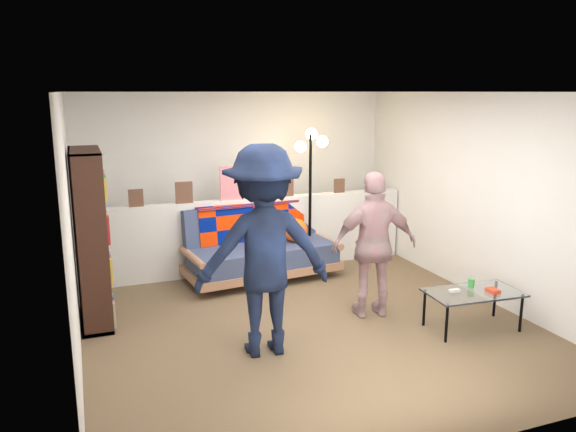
% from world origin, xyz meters
% --- Properties ---
extents(ground, '(5.00, 5.00, 0.00)m').
position_xyz_m(ground, '(0.00, 0.00, 0.00)').
color(ground, brown).
rests_on(ground, ground).
extents(room_shell, '(4.60, 5.05, 2.45)m').
position_xyz_m(room_shell, '(0.00, 0.47, 1.67)').
color(room_shell, silver).
rests_on(room_shell, ground).
extents(half_wall_ledge, '(4.45, 0.15, 1.00)m').
position_xyz_m(half_wall_ledge, '(0.00, 1.80, 0.50)').
color(half_wall_ledge, silver).
rests_on(half_wall_ledge, ground).
extents(ledge_decor, '(2.97, 0.02, 0.45)m').
position_xyz_m(ledge_decor, '(-0.23, 1.78, 1.18)').
color(ledge_decor, brown).
rests_on(ledge_decor, half_wall_ledge).
extents(futon_sofa, '(2.06, 1.15, 0.85)m').
position_xyz_m(futon_sofa, '(0.02, 1.46, 0.39)').
color(futon_sofa, '#A57150').
rests_on(futon_sofa, ground).
extents(bookshelf, '(0.31, 0.92, 1.83)m').
position_xyz_m(bookshelf, '(-2.08, 0.72, 0.86)').
color(bookshelf, black).
rests_on(bookshelf, ground).
extents(coffee_table, '(0.99, 0.59, 0.50)m').
position_xyz_m(coffee_table, '(1.55, -0.89, 0.38)').
color(coffee_table, black).
rests_on(coffee_table, ground).
extents(floor_lamp, '(0.39, 0.36, 1.92)m').
position_xyz_m(floor_lamp, '(0.80, 1.64, 1.36)').
color(floor_lamp, black).
rests_on(floor_lamp, ground).
extents(person_left, '(1.33, 0.85, 1.96)m').
position_xyz_m(person_left, '(-0.62, -0.60, 0.98)').
color(person_left, black).
rests_on(person_left, ground).
extents(person_right, '(0.99, 0.55, 1.59)m').
position_xyz_m(person_right, '(0.76, -0.20, 0.79)').
color(person_right, pink).
rests_on(person_right, ground).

